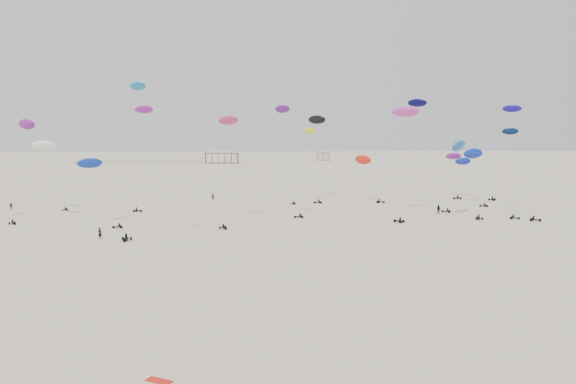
{
  "coord_description": "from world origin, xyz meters",
  "views": [
    {
      "loc": [
        -10.95,
        -2.5,
        15.84
      ],
      "look_at": [
        0.0,
        88.0,
        7.0
      ],
      "focal_mm": 35.0,
      "sensor_mm": 36.0,
      "label": 1
    }
  ],
  "objects": [
    {
      "name": "ground_plane",
      "position": [
        0.0,
        200.0,
        0.0
      ],
      "size": [
        900.0,
        900.0,
        0.0
      ],
      "primitive_type": "plane",
      "color": "beige"
    },
    {
      "name": "pavilion_main",
      "position": [
        -10.0,
        350.0,
        4.22
      ],
      "size": [
        21.0,
        13.0,
        9.8
      ],
      "color": "brown",
      "rests_on": "ground"
    },
    {
      "name": "pavilion_small",
      "position": [
        60.0,
        380.0,
        3.49
      ],
      "size": [
        9.0,
        7.0,
        8.0
      ],
      "color": "brown",
      "rests_on": "ground"
    },
    {
      "name": "pier_fence",
      "position": [
        -62.0,
        350.0,
        0.77
      ],
      "size": [
        80.2,
        0.2,
        1.5
      ],
      "color": "black",
      "rests_on": "ground"
    },
    {
      "name": "rig_1",
      "position": [
        10.19,
        135.84,
        13.02
      ],
      "size": [
        7.92,
        12.54,
        19.55
      ],
      "rotation": [
        0.0,
        0.0,
        5.82
      ],
      "color": "black",
      "rests_on": "ground"
    },
    {
      "name": "rig_2",
      "position": [
        2.34,
        108.22,
        15.14
      ],
      "size": [
        5.98,
        5.03,
        22.45
      ],
      "rotation": [
        0.0,
        0.0,
        1.5
      ],
      "color": "black",
      "rests_on": "ground"
    },
    {
      "name": "rig_3",
      "position": [
        -24.6,
        85.78,
        10.57
      ],
      "size": [
        4.45,
        4.54,
        24.5
      ],
      "rotation": [
        0.0,
        0.0,
        3.04
      ],
      "color": "black",
      "rests_on": "ground"
    },
    {
      "name": "rig_4",
      "position": [
        -48.03,
        110.42,
        15.86
      ],
      "size": [
        4.98,
        10.3,
        19.69
      ],
      "rotation": [
        0.0,
        0.0,
        3.87
      ],
      "color": "black",
      "rests_on": "ground"
    },
    {
      "name": "rig_5",
      "position": [
        54.8,
        138.75,
        7.18
      ],
      "size": [
        7.11,
        12.97,
        13.75
      ],
      "rotation": [
        0.0,
        0.0,
        5.22
      ],
      "color": "black",
      "rests_on": "ground"
    },
    {
      "name": "rig_6",
      "position": [
        -9.54,
        104.22,
        15.57
      ],
      "size": [
        4.86,
        15.13,
        21.46
      ],
      "rotation": [
        0.0,
        0.0,
        3.6
      ],
      "color": "black",
      "rests_on": "ground"
    },
    {
      "name": "rig_7",
      "position": [
        48.85,
        106.9,
        15.82
      ],
      "size": [
        7.36,
        12.85,
        23.55
      ],
      "rotation": [
        0.0,
        0.0,
        4.11
      ],
      "color": "black",
      "rests_on": "ground"
    },
    {
      "name": "rig_8",
      "position": [
        26.8,
        109.72,
        18.39
      ],
      "size": [
        9.56,
        16.25,
        24.31
      ],
      "rotation": [
        0.0,
        0.0,
        0.77
      ],
      "color": "black",
      "rests_on": "ground"
    },
    {
      "name": "rig_9",
      "position": [
        52.01,
        142.65,
        8.0
      ],
      "size": [
        6.59,
        12.14,
        14.0
      ],
      "rotation": [
        0.0,
        0.0,
        1.79
      ],
      "color": "black",
      "rests_on": "ground"
    },
    {
      "name": "rig_10",
      "position": [
        33.3,
        116.83,
        18.93
      ],
      "size": [
        7.72,
        11.21,
        24.79
      ],
      "rotation": [
        0.0,
        0.0,
        1.12
      ],
      "color": "black",
      "rests_on": "ground"
    },
    {
      "name": "rig_11",
      "position": [
        47.59,
        100.56,
        8.96
      ],
      "size": [
        4.55,
        9.56,
        17.99
      ],
      "rotation": [
        0.0,
        0.0,
        4.16
      ],
      "color": "black",
      "rests_on": "ground"
    },
    {
      "name": "rig_12",
      "position": [
        -33.92,
        103.35,
        9.51
      ],
      "size": [
        9.45,
        9.33,
        13.42
      ],
      "rotation": [
        0.0,
        0.0,
        1.82
      ],
      "color": "black",
      "rests_on": "ground"
    },
    {
      "name": "rig_13",
      "position": [
        13.77,
        139.8,
        17.17
      ],
      "size": [
        5.17,
        14.44,
        22.59
      ],
      "rotation": [
        0.0,
        0.0,
        1.75
      ],
      "color": "black",
      "rests_on": "ground"
    },
    {
      "name": "rig_14",
      "position": [
        24.86,
        133.18,
        8.8
      ],
      "size": [
        6.5,
        8.48,
        11.83
      ],
      "rotation": [
        0.0,
        0.0,
        4.57
      ],
      "color": "black",
      "rests_on": "ground"
    },
    {
      "name": "rig_15",
      "position": [
        36.83,
        104.72,
        12.61
      ],
      "size": [
        5.93,
        9.47,
        15.68
      ],
      "rotation": [
        0.0,
        0.0,
        -0.03
      ],
      "color": "black",
      "rests_on": "ground"
    },
    {
      "name": "rig_16",
      "position": [
        -48.77,
        125.78,
        12.98
      ],
      "size": [
        8.21,
        4.62,
        15.52
      ],
      "rotation": [
        0.0,
        0.0,
        6.2
      ],
      "color": "black",
      "rests_on": "ground"
    },
    {
      "name": "rig_17",
      "position": [
        49.64,
        125.79,
        10.77
      ],
      "size": [
        6.09,
        10.0,
        14.0
      ],
      "rotation": [
        0.0,
        0.0,
        1.53
      ],
      "color": "black",
      "rests_on": "ground"
    },
    {
      "name": "rig_18",
      "position": [
        -28.43,
        129.02,
        17.77
      ],
      "size": [
        4.7,
        14.47,
        24.32
      ],
      "rotation": [
        0.0,
        0.0,
        4.37
      ],
      "color": "black",
      "rests_on": "ground"
    },
    {
      "name": "spectator_0",
      "position": [
        -29.81,
        87.19,
        0.0
      ],
      "size": [
        0.94,
        0.8,
        2.16
      ],
      "primitive_type": "imported",
      "rotation": [
        0.0,
        0.0,
        2.74
      ],
      "color": "black",
      "rests_on": "ground"
    },
    {
      "name": "spectator_1",
      "position": [
        34.07,
        108.53,
        0.0
      ],
      "size": [
        1.29,
        1.22,
        2.3
      ],
      "primitive_type": "imported",
      "rotation": [
        0.0,
        0.0,
        5.6
      ],
      "color": "black",
      "rests_on": "ground"
    },
    {
      "name": "spectator_2",
      "position": [
        -56.92,
        126.68,
        0.0
      ],
      "size": [
        1.27,
        0.98,
        1.9
      ],
      "primitive_type": "imported",
      "rotation": [
        0.0,
        0.0,
        5.9
      ],
      "color": "black",
      "rests_on": "ground"
    },
    {
      "name": "spectator_3",
      "position": [
        -12.93,
        141.48,
        0.0
      ],
      "size": [
        0.87,
        0.72,
        2.05
      ],
      "primitive_type": "imported",
      "rotation": [
        0.0,
        0.0,
        2.82
      ],
      "color": "black",
      "rests_on": "ground"
    },
    {
      "name": "grounded_kite_b",
      "position": [
        -15.08,
        33.46,
        0.0
      ],
      "size": [
        1.9,
        1.55,
        0.07
      ],
      "primitive_type": "cube",
      "rotation": [
        0.0,
        0.0,
        -0.56
      ],
      "color": "red",
      "rests_on": "ground"
    }
  ]
}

